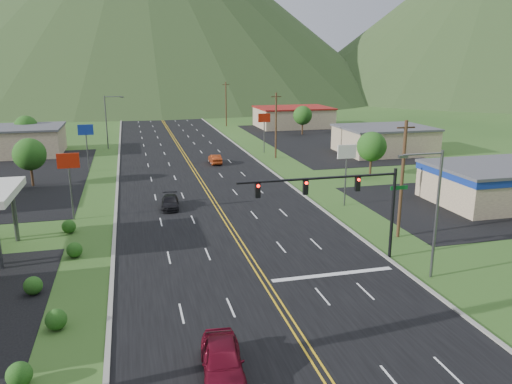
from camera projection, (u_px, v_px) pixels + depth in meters
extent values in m
cylinder|color=black|center=(392.00, 214.00, 37.55)|extent=(0.24, 0.24, 7.00)
cylinder|color=black|center=(319.00, 178.00, 35.32)|extent=(12.00, 0.18, 0.18)
cube|color=#0C591E|center=(399.00, 188.00, 37.13)|extent=(1.40, 0.06, 0.30)
cube|color=black|center=(358.00, 184.00, 36.19)|extent=(0.35, 0.28, 1.05)
sphere|color=#FF0C05|center=(359.00, 180.00, 35.93)|extent=(0.22, 0.22, 0.22)
cube|color=black|center=(306.00, 187.00, 35.24)|extent=(0.35, 0.28, 1.05)
sphere|color=#FF0C05|center=(307.00, 183.00, 34.98)|extent=(0.22, 0.22, 0.22)
cube|color=black|center=(258.00, 190.00, 34.40)|extent=(0.35, 0.28, 1.05)
sphere|color=#FF0C05|center=(258.00, 186.00, 34.14)|extent=(0.22, 0.22, 0.22)
cylinder|color=#59595E|center=(436.00, 216.00, 33.79)|extent=(0.20, 0.20, 9.00)
cylinder|color=#59595E|center=(423.00, 154.00, 32.34)|extent=(2.88, 0.12, 0.12)
cube|color=#59595E|center=(403.00, 157.00, 32.02)|extent=(0.60, 0.25, 0.18)
cylinder|color=#59595E|center=(106.00, 123.00, 84.37)|extent=(0.20, 0.20, 9.00)
cylinder|color=#59595E|center=(113.00, 97.00, 83.61)|extent=(2.88, 0.12, 0.12)
cube|color=#59595E|center=(122.00, 97.00, 83.98)|extent=(0.60, 0.25, 0.18)
cylinder|color=#59595E|center=(14.00, 212.00, 41.29)|extent=(0.36, 0.36, 5.00)
cube|color=beige|center=(2.00, 142.00, 79.28)|extent=(18.00, 11.00, 4.20)
cube|color=#4C4C51|center=(1.00, 128.00, 78.70)|extent=(18.40, 11.40, 0.30)
cube|color=beige|center=(505.00, 185.00, 52.93)|extent=(15.00, 10.00, 3.80)
cube|color=#4C4C51|center=(507.00, 166.00, 52.40)|extent=(15.40, 10.40, 0.30)
cube|color=navy|center=(507.00, 171.00, 52.53)|extent=(15.20, 10.20, 0.70)
cube|color=beige|center=(384.00, 141.00, 81.48)|extent=(14.00, 11.00, 4.00)
cube|color=#4C4C51|center=(385.00, 127.00, 80.93)|extent=(14.40, 11.40, 0.30)
cube|color=beige|center=(293.00, 118.00, 113.29)|extent=(16.00, 12.00, 4.20)
cube|color=maroon|center=(293.00, 108.00, 112.71)|extent=(16.40, 12.40, 0.30)
cylinder|color=#59595E|center=(71.00, 194.00, 46.93)|extent=(0.16, 0.16, 5.00)
cube|color=#A61B09|center=(68.00, 161.00, 46.11)|extent=(2.00, 0.18, 1.40)
cylinder|color=#59595E|center=(88.00, 153.00, 67.54)|extent=(0.16, 0.16, 5.00)
cube|color=navy|center=(86.00, 130.00, 66.72)|extent=(2.00, 0.18, 1.40)
cylinder|color=#59595E|center=(345.00, 182.00, 51.52)|extent=(0.16, 0.16, 5.00)
cube|color=white|center=(347.00, 152.00, 50.70)|extent=(2.00, 0.18, 1.40)
cylinder|color=#59595E|center=(264.00, 137.00, 81.49)|extent=(0.16, 0.16, 5.00)
cube|color=#A61B09|center=(264.00, 118.00, 80.68)|extent=(2.00, 0.18, 1.40)
cylinder|color=#382314|center=(32.00, 174.00, 59.80)|extent=(0.30, 0.30, 3.00)
sphere|color=#1E4A15|center=(29.00, 154.00, 59.19)|extent=(3.84, 3.84, 3.84)
cylinder|color=#382314|center=(28.00, 141.00, 83.90)|extent=(0.30, 0.30, 3.00)
sphere|color=#1E4A15|center=(26.00, 127.00, 83.28)|extent=(3.84, 3.84, 3.84)
cylinder|color=#382314|center=(371.00, 165.00, 65.17)|extent=(0.30, 0.30, 3.00)
sphere|color=#1E4A15|center=(372.00, 146.00, 64.55)|extent=(3.84, 3.84, 3.84)
cylinder|color=#382314|center=(302.00, 127.00, 101.72)|extent=(0.30, 0.30, 3.00)
sphere|color=#1E4A15|center=(303.00, 115.00, 101.11)|extent=(3.84, 3.84, 3.84)
cylinder|color=#382314|center=(402.00, 180.00, 41.63)|extent=(0.28, 0.28, 10.00)
cube|color=#382314|center=(406.00, 128.00, 40.51)|extent=(1.60, 0.12, 0.12)
cylinder|color=#382314|center=(276.00, 126.00, 76.29)|extent=(0.28, 0.28, 10.00)
cube|color=#382314|center=(276.00, 97.00, 75.17)|extent=(1.60, 0.12, 0.12)
cylinder|color=#382314|center=(226.00, 104.00, 113.76)|extent=(0.28, 0.28, 10.00)
cube|color=#382314|center=(226.00, 85.00, 112.64)|extent=(1.60, 0.12, 0.12)
cylinder|color=#382314|center=(201.00, 93.00, 151.23)|extent=(0.28, 0.28, 10.00)
cube|color=#382314|center=(200.00, 79.00, 150.11)|extent=(1.60, 0.12, 0.12)
cone|color=#243C1B|center=(496.00, 12.00, 214.29)|extent=(180.00, 180.00, 70.00)
imported|color=maroon|center=(222.00, 361.00, 23.72)|extent=(2.42, 5.05, 1.66)
imported|color=black|center=(170.00, 203.00, 50.96)|extent=(2.10, 4.39, 1.24)
imported|color=#9C3311|center=(215.00, 159.00, 72.95)|extent=(1.45, 4.10, 1.35)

